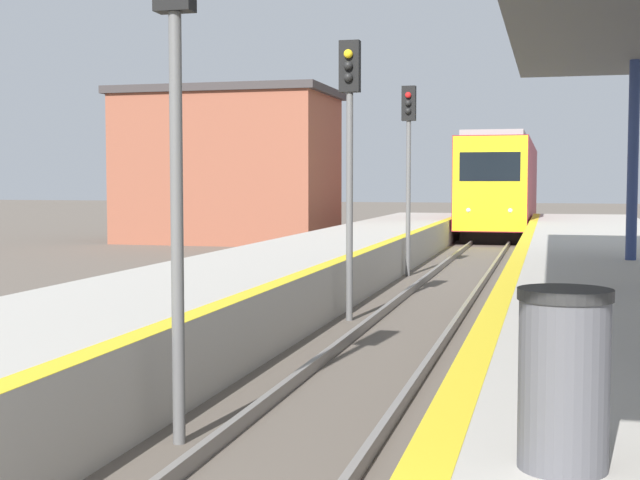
{
  "coord_description": "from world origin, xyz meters",
  "views": [
    {
      "loc": [
        2.27,
        -2.06,
        2.51
      ],
      "look_at": [
        -3.42,
        19.85,
        1.0
      ],
      "focal_mm": 50.0,
      "sensor_mm": 36.0,
      "label": 1
    }
  ],
  "objects_px": {
    "signal_mid": "(350,128)",
    "signal_far": "(409,145)",
    "train": "(503,185)",
    "trash_bin": "(564,378)",
    "signal_near": "(175,80)"
  },
  "relations": [
    {
      "from": "signal_mid",
      "to": "signal_far",
      "type": "distance_m",
      "value": 7.72
    },
    {
      "from": "signal_near",
      "to": "train",
      "type": "bearing_deg",
      "value": 88.23
    },
    {
      "from": "signal_mid",
      "to": "signal_far",
      "type": "relative_size",
      "value": 1.0
    },
    {
      "from": "trash_bin",
      "to": "signal_far",
      "type": "bearing_deg",
      "value": 101.41
    },
    {
      "from": "signal_mid",
      "to": "trash_bin",
      "type": "height_order",
      "value": "signal_mid"
    },
    {
      "from": "train",
      "to": "signal_far",
      "type": "xyz_separation_m",
      "value": [
        -1.36,
        -21.17,
        1.17
      ]
    },
    {
      "from": "train",
      "to": "signal_far",
      "type": "height_order",
      "value": "signal_far"
    },
    {
      "from": "signal_far",
      "to": "signal_mid",
      "type": "bearing_deg",
      "value": -88.85
    },
    {
      "from": "trash_bin",
      "to": "train",
      "type": "bearing_deg",
      "value": 93.4
    },
    {
      "from": "train",
      "to": "signal_mid",
      "type": "height_order",
      "value": "signal_mid"
    },
    {
      "from": "train",
      "to": "signal_near",
      "type": "bearing_deg",
      "value": -91.77
    },
    {
      "from": "signal_mid",
      "to": "signal_far",
      "type": "bearing_deg",
      "value": 91.15
    },
    {
      "from": "signal_near",
      "to": "signal_mid",
      "type": "distance_m",
      "value": 7.72
    },
    {
      "from": "train",
      "to": "trash_bin",
      "type": "distance_m",
      "value": 39.63
    },
    {
      "from": "signal_near",
      "to": "trash_bin",
      "type": "relative_size",
      "value": 5.2
    }
  ]
}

